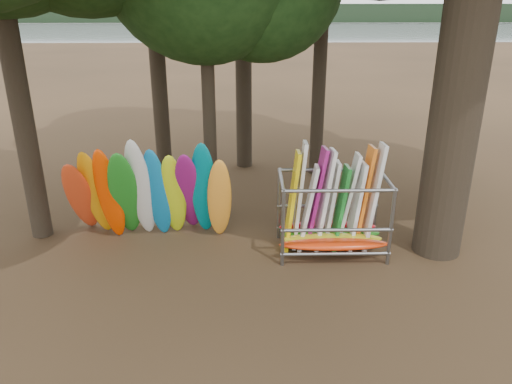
{
  "coord_description": "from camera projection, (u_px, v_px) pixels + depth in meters",
  "views": [
    {
      "loc": [
        -0.22,
        -10.7,
        6.28
      ],
      "look_at": [
        0.03,
        1.5,
        1.4
      ],
      "focal_mm": 35.0,
      "sensor_mm": 36.0,
      "label": 1
    }
  ],
  "objects": [
    {
      "name": "lake",
      "position": [
        247.0,
        43.0,
        67.97
      ],
      "size": [
        160.0,
        160.0,
        0.0
      ],
      "primitive_type": "plane",
      "color": "gray",
      "rests_on": "ground"
    },
    {
      "name": "storage_rack",
      "position": [
        332.0,
        216.0,
        12.76
      ],
      "size": [
        2.77,
        1.57,
        2.87
      ],
      "color": "slate",
      "rests_on": "ground"
    },
    {
      "name": "ground",
      "position": [
        256.0,
        267.0,
        12.27
      ],
      "size": [
        120.0,
        120.0,
        0.0
      ],
      "primitive_type": "plane",
      "color": "#47331E",
      "rests_on": "ground"
    },
    {
      "name": "far_shore",
      "position": [
        246.0,
        13.0,
        113.65
      ],
      "size": [
        160.0,
        4.0,
        4.0
      ],
      "primitive_type": "cube",
      "color": "black",
      "rests_on": "ground"
    },
    {
      "name": "kayak_row",
      "position": [
        148.0,
        194.0,
        13.15
      ],
      "size": [
        4.5,
        2.09,
        3.16
      ],
      "color": "red",
      "rests_on": "ground"
    }
  ]
}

